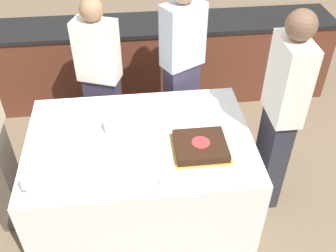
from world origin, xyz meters
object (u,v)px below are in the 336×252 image
at_px(cake, 201,146).
at_px(person_seated_right, 280,115).
at_px(person_cutting_cake, 182,69).
at_px(person_standing_back, 100,79).
at_px(wine_glass, 24,183).
at_px(plate_stack, 117,125).

bearing_deg(cake, person_seated_right, 14.90).
distance_m(person_cutting_cake, person_seated_right, 1.02).
distance_m(person_cutting_cake, person_standing_back, 0.74).
height_order(person_cutting_cake, person_standing_back, person_cutting_cake).
distance_m(cake, person_standing_back, 1.22).
distance_m(wine_glass, person_cutting_cake, 1.72).
relative_size(cake, person_seated_right, 0.24).
height_order(wine_glass, person_cutting_cake, person_cutting_cake).
relative_size(plate_stack, person_cutting_cake, 0.12).
bearing_deg(person_standing_back, person_seated_right, 170.20).
xyz_separation_m(cake, wine_glass, (-1.17, -0.29, 0.08)).
bearing_deg(plate_stack, cake, -25.96).
relative_size(person_cutting_cake, person_seated_right, 0.96).
distance_m(person_seated_right, person_standing_back, 1.59).
bearing_deg(wine_glass, plate_stack, 44.93).
height_order(person_cutting_cake, person_seated_right, person_seated_right).
bearing_deg(plate_stack, person_seated_right, -5.57).
distance_m(plate_stack, person_seated_right, 1.23).
xyz_separation_m(plate_stack, person_seated_right, (1.22, -0.12, 0.08)).
distance_m(wine_glass, person_seated_right, 1.86).
xyz_separation_m(person_cutting_cake, person_standing_back, (-0.73, -0.00, -0.06)).
bearing_deg(person_cutting_cake, person_standing_back, -28.47).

